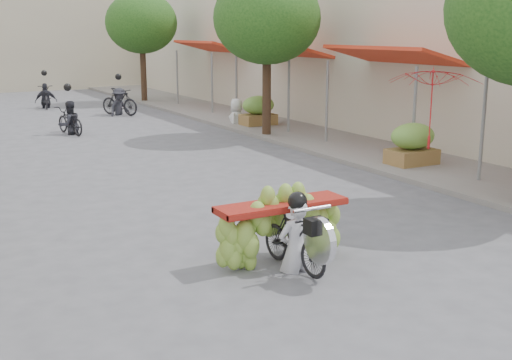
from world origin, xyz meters
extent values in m
cube|color=gray|center=(7.00, 15.00, 0.06)|extent=(4.00, 60.00, 0.12)
cube|color=beige|center=(12.00, 14.00, 3.00)|extent=(8.00, 40.00, 6.00)
cylinder|color=slate|center=(6.30, 5.90, 1.27)|extent=(0.08, 0.08, 2.55)
cube|color=red|center=(7.12, 10.00, 2.75)|extent=(1.77, 4.20, 0.53)
cylinder|color=slate|center=(6.30, 8.10, 1.27)|extent=(0.08, 0.08, 2.55)
cylinder|color=slate|center=(6.30, 11.90, 1.27)|extent=(0.08, 0.08, 2.55)
cube|color=red|center=(7.12, 16.00, 2.75)|extent=(1.77, 4.20, 0.53)
cylinder|color=slate|center=(6.30, 14.10, 1.27)|extent=(0.08, 0.08, 2.55)
cylinder|color=slate|center=(6.30, 17.90, 1.27)|extent=(0.08, 0.08, 2.55)
cube|color=red|center=(7.12, 22.00, 2.75)|extent=(1.77, 4.20, 0.53)
cylinder|color=slate|center=(6.30, 20.10, 1.27)|extent=(0.08, 0.08, 2.55)
cylinder|color=slate|center=(6.30, 23.90, 1.27)|extent=(0.08, 0.08, 2.55)
cylinder|color=#3A2719|center=(5.40, 14.00, 1.60)|extent=(0.28, 0.28, 3.20)
ellipsoid|color=#285719|center=(5.40, 14.00, 3.80)|extent=(3.40, 3.40, 2.90)
cylinder|color=#3A2719|center=(5.40, 26.00, 1.60)|extent=(0.28, 0.28, 3.20)
ellipsoid|color=#285719|center=(5.40, 26.00, 3.80)|extent=(3.40, 3.40, 2.90)
cube|color=olive|center=(6.20, 8.00, 0.37)|extent=(1.20, 0.80, 0.50)
ellipsoid|color=#6DA33D|center=(6.20, 8.00, 0.95)|extent=(1.20, 0.88, 0.66)
cube|color=olive|center=(6.20, 16.00, 0.37)|extent=(1.20, 0.80, 0.50)
ellipsoid|color=#6DA33D|center=(6.20, 16.00, 0.95)|extent=(1.20, 0.88, 0.66)
imported|color=black|center=(-0.16, 3.45, 0.44)|extent=(0.54, 1.53, 0.88)
cylinder|color=silver|center=(-0.16, 2.80, 0.62)|extent=(0.10, 0.66, 0.66)
cube|color=black|center=(-0.16, 2.90, 0.80)|extent=(0.28, 0.22, 0.22)
cylinder|color=silver|center=(-0.16, 3.00, 1.02)|extent=(0.60, 0.05, 0.05)
cube|color=maroon|center=(-0.16, 3.80, 0.88)|extent=(2.03, 0.55, 0.10)
imported|color=silver|center=(-0.16, 3.40, 1.07)|extent=(0.55, 0.41, 1.54)
sphere|color=black|center=(-0.16, 3.37, 1.81)|extent=(0.28, 0.28, 0.28)
imported|color=red|center=(6.14, 7.30, 2.59)|extent=(2.32, 2.32, 1.99)
imported|color=silver|center=(5.81, 16.94, 1.00)|extent=(0.99, 0.96, 1.75)
imported|color=black|center=(-0.07, 17.81, 0.45)|extent=(0.93, 1.71, 0.91)
imported|color=#2A2A32|center=(-0.07, 17.81, 1.12)|extent=(0.88, 0.64, 1.65)
sphere|color=black|center=(-0.07, 17.81, 1.58)|extent=(0.26, 0.26, 0.26)
imported|color=black|center=(2.93, 21.96, 0.56)|extent=(1.45, 1.91, 1.12)
imported|color=#2A2A32|center=(2.93, 21.96, 1.12)|extent=(1.19, 1.02, 1.65)
sphere|color=black|center=(2.93, 21.96, 1.58)|extent=(0.26, 0.26, 0.26)
imported|color=black|center=(0.76, 26.03, 0.49)|extent=(0.96, 1.83, 0.98)
imported|color=#2A2A32|center=(0.76, 26.03, 1.12)|extent=(1.05, 0.72, 1.65)
sphere|color=black|center=(0.76, 26.03, 1.58)|extent=(0.26, 0.26, 0.26)
camera|label=1|loc=(-4.90, -4.03, 3.38)|focal=45.00mm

